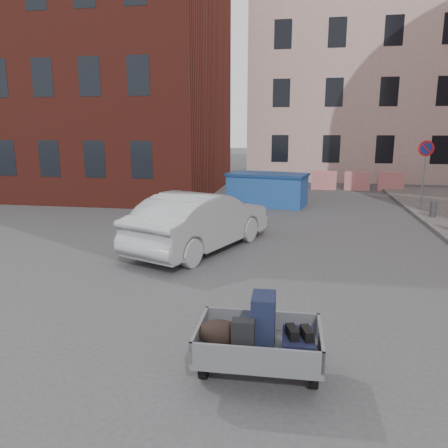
# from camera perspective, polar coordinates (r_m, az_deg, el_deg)

# --- Properties ---
(ground) EXTENTS (120.00, 120.00, 0.00)m
(ground) POSITION_cam_1_polar(r_m,az_deg,el_deg) (9.35, 1.75, -8.07)
(ground) COLOR #38383A
(ground) RESTS_ON ground
(building_brick) EXTENTS (12.00, 10.00, 14.00)m
(building_brick) POSITION_cam_1_polar(r_m,az_deg,el_deg) (24.23, -16.35, 20.94)
(building_brick) COLOR #591E16
(building_brick) RESTS_ON ground
(building_pink) EXTENTS (16.00, 8.00, 14.00)m
(building_pink) POSITION_cam_1_polar(r_m,az_deg,el_deg) (31.25, 19.64, 18.75)
(building_pink) COLOR #BE9C92
(building_pink) RESTS_ON ground
(far_building) EXTENTS (6.00, 6.00, 8.00)m
(far_building) POSITION_cam_1_polar(r_m,az_deg,el_deg) (37.29, -25.51, 12.52)
(far_building) COLOR maroon
(far_building) RESTS_ON ground
(no_parking_sign) EXTENTS (0.60, 0.09, 2.65)m
(no_parking_sign) POSITION_cam_1_polar(r_m,az_deg,el_deg) (18.81, 24.77, 7.56)
(no_parking_sign) COLOR gray
(no_parking_sign) RESTS_ON sidewalk
(barriers) EXTENTS (4.70, 0.18, 1.00)m
(barriers) POSITION_cam_1_polar(r_m,az_deg,el_deg) (24.01, 16.97, 5.39)
(barriers) COLOR red
(barriers) RESTS_ON ground
(trailer) EXTENTS (1.62, 1.82, 1.20)m
(trailer) POSITION_cam_1_polar(r_m,az_deg,el_deg) (5.86, 4.46, -14.80)
(trailer) COLOR black
(trailer) RESTS_ON ground
(dumpster) EXTENTS (3.55, 2.33, 1.37)m
(dumpster) POSITION_cam_1_polar(r_m,az_deg,el_deg) (18.67, 5.68, 4.54)
(dumpster) COLOR #214FA0
(dumpster) RESTS_ON ground
(silver_car) EXTENTS (3.38, 5.11, 1.59)m
(silver_car) POSITION_cam_1_polar(r_m,az_deg,el_deg) (11.87, -3.03, 0.42)
(silver_car) COLOR #9B9EA2
(silver_car) RESTS_ON ground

